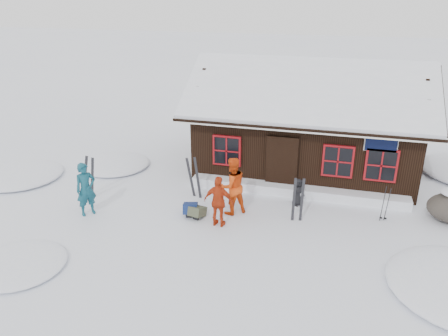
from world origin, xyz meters
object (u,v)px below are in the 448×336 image
at_px(skier_crouched, 298,192).
at_px(ski_pair_left, 89,178).
at_px(skier_orange_left, 232,186).
at_px(ski_poles, 385,204).
at_px(backpack_blue, 191,210).
at_px(backpack_olive, 197,213).
at_px(skier_orange_right, 219,202).
at_px(skier_teal, 86,189).

bearing_deg(skier_crouched, ski_pair_left, 148.58).
height_order(skier_orange_left, ski_poles, skier_orange_left).
height_order(skier_crouched, backpack_blue, skier_crouched).
xyz_separation_m(backpack_blue, backpack_olive, (0.27, -0.10, -0.01)).
height_order(skier_crouched, backpack_olive, skier_crouched).
relative_size(skier_crouched, backpack_blue, 1.61).
distance_m(skier_crouched, backpack_blue, 3.64).
relative_size(ski_pair_left, backpack_blue, 2.73).
distance_m(skier_orange_right, ski_pair_left, 4.86).
bearing_deg(skier_teal, skier_orange_left, -34.67).
distance_m(ski_pair_left, ski_poles, 9.78).
relative_size(skier_orange_left, ski_pair_left, 1.18).
distance_m(skier_teal, backpack_blue, 3.38).
xyz_separation_m(skier_orange_right, backpack_blue, (-1.07, 0.40, -0.65)).
distance_m(skier_teal, skier_crouched, 6.90).
distance_m(skier_crouched, ski_pair_left, 7.14).
relative_size(skier_teal, ski_pair_left, 1.09).
relative_size(skier_crouched, ski_poles, 0.80).
height_order(backpack_blue, backpack_olive, backpack_blue).
xyz_separation_m(skier_orange_left, backpack_olive, (-0.98, -0.62, -0.81)).
relative_size(ski_pair_left, backpack_olive, 2.97).
height_order(skier_orange_right, backpack_olive, skier_orange_right).
bearing_deg(skier_crouched, ski_poles, -50.08).
relative_size(skier_teal, ski_poles, 1.47).
relative_size(skier_orange_left, backpack_blue, 3.24).
bearing_deg(backpack_olive, ski_pair_left, -172.77).
xyz_separation_m(ski_poles, backpack_olive, (-5.70, -1.37, -0.41)).
bearing_deg(ski_poles, skier_teal, -167.27).
height_order(skier_teal, ski_pair_left, skier_teal).
height_order(ski_pair_left, ski_poles, ski_pair_left).
xyz_separation_m(skier_orange_left, skier_crouched, (2.00, 1.11, -0.48)).
xyz_separation_m(skier_orange_right, skier_crouched, (2.17, 2.02, -0.34)).
distance_m(ski_pair_left, backpack_blue, 3.81).
height_order(skier_teal, skier_crouched, skier_teal).
xyz_separation_m(skier_orange_left, ski_pair_left, (-5.00, -0.29, -0.19)).
distance_m(ski_poles, backpack_olive, 5.88).
distance_m(skier_teal, ski_pair_left, 1.17).
relative_size(backpack_blue, backpack_olive, 1.09).
bearing_deg(backpack_olive, skier_orange_right, -8.36).
height_order(skier_orange_right, backpack_blue, skier_orange_right).
relative_size(skier_orange_right, ski_pair_left, 1.01).
bearing_deg(backpack_blue, ski_poles, -3.43).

